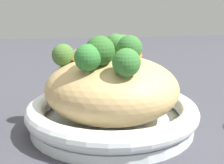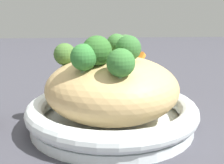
{
  "view_description": "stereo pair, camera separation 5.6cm",
  "coord_description": "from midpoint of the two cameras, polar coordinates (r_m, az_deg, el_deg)",
  "views": [
    {
      "loc": [
        -0.09,
        -0.54,
        0.23
      ],
      "look_at": [
        0.0,
        0.0,
        0.09
      ],
      "focal_mm": 50.7,
      "sensor_mm": 36.0,
      "label": 1
    },
    {
      "loc": [
        -0.03,
        -0.55,
        0.23
      ],
      "look_at": [
        0.0,
        0.0,
        0.09
      ],
      "focal_mm": 50.7,
      "sensor_mm": 36.0,
      "label": 2
    }
  ],
  "objects": [
    {
      "name": "ground_plane",
      "position": [
        0.59,
        -2.76,
        -8.26
      ],
      "size": [
        3.0,
        3.0,
        0.0
      ],
      "primitive_type": "plane",
      "color": "#3E3D45"
    },
    {
      "name": "chicken_chunks",
      "position": [
        0.61,
        -7.14,
        4.77
      ],
      "size": [
        0.05,
        0.08,
        0.04
      ],
      "color": "beige",
      "rests_on": "serving_bowl"
    },
    {
      "name": "serving_bowl",
      "position": [
        0.58,
        -2.79,
        -5.86
      ],
      "size": [
        0.31,
        0.31,
        0.05
      ],
      "color": "white",
      "rests_on": "ground_plane"
    },
    {
      "name": "broccoli_florets",
      "position": [
        0.53,
        -4.0,
        5.29
      ],
      "size": [
        0.17,
        0.2,
        0.07
      ],
      "color": "#97B06A",
      "rests_on": "serving_bowl"
    },
    {
      "name": "noodle_heap",
      "position": [
        0.57,
        -2.85,
        -1.16
      ],
      "size": [
        0.24,
        0.24,
        0.12
      ],
      "color": "tan",
      "rests_on": "serving_bowl"
    },
    {
      "name": "zucchini_slices",
      "position": [
        0.53,
        -3.32,
        4.17
      ],
      "size": [
        0.09,
        0.05,
        0.04
      ],
      "color": "beige",
      "rests_on": "serving_bowl"
    },
    {
      "name": "carrot_coins",
      "position": [
        0.61,
        -4.05,
        4.48
      ],
      "size": [
        0.15,
        0.07,
        0.03
      ],
      "color": "orange",
      "rests_on": "serving_bowl"
    }
  ]
}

